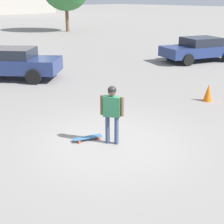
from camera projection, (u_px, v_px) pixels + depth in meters
ground_plane at (112, 143)px, 8.22m from camera, size 220.00×220.00×0.00m
person at (112, 108)px, 7.88m from camera, size 0.41×0.53×1.57m
skateboard at (88, 138)px, 8.38m from camera, size 0.80×0.44×0.09m
car_parked_near at (9, 63)px, 14.38m from camera, size 4.38×4.67×1.43m
car_parked_far at (199, 49)px, 18.37m from camera, size 4.80×3.26×1.38m
traffic_cone at (208, 92)px, 11.43m from camera, size 0.33×0.33×0.66m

